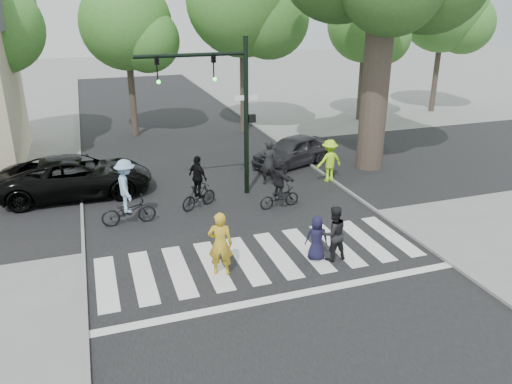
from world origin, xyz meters
The scene contains 21 objects.
ground centered at (0.00, 0.00, 0.00)m, with size 120.00×120.00×0.00m, color gray.
road_stem centered at (0.00, 5.00, 0.01)m, with size 10.00×70.00×0.01m, color black.
road_cross centered at (0.00, 8.00, 0.01)m, with size 70.00×10.00×0.01m, color black.
curb_left centered at (-5.05, 5.00, 0.05)m, with size 0.10×70.00×0.10m, color gray.
curb_right centered at (5.05, 5.00, 0.05)m, with size 0.10×70.00×0.10m, color gray.
crosswalk centered at (0.00, 0.66, 0.01)m, with size 10.00×3.85×0.01m.
traffic_signal centered at (0.35, 6.20, 3.90)m, with size 4.45×0.29×6.00m.
bg_tree_2 centered at (-1.76, 16.62, 5.78)m, with size 5.04×4.80×8.40m.
bg_tree_3 centered at (4.31, 15.27, 6.94)m, with size 6.30×6.00×10.20m.
bg_tree_4 centered at (12.23, 16.12, 5.64)m, with size 4.83×4.60×8.15m.
bg_tree_5 centered at (18.27, 16.69, 6.36)m, with size 5.67×5.40×9.30m.
pedestrian_woman centered at (-1.40, 0.46, 0.94)m, with size 0.69×0.45×1.88m, color gold.
pedestrian_child centered at (1.49, 0.40, 0.68)m, with size 0.67×0.43×1.37m, color #181634.
pedestrian_adult centered at (1.94, 0.23, 0.85)m, with size 0.82×0.64×1.69m, color black.
cyclist_left centered at (-3.51, 4.69, 1.00)m, with size 1.83×1.20×2.31m.
cyclist_mid centered at (-0.93, 5.31, 0.82)m, with size 1.57×1.07×2.00m.
cyclist_right centered at (1.89, 4.40, 0.88)m, with size 1.60×1.49×1.98m.
car_suv centered at (-5.12, 8.10, 0.79)m, with size 2.62×5.67×1.58m, color black.
car_grey centered at (4.30, 8.91, 0.69)m, with size 1.63×4.06×1.38m, color #2F2F34.
bystander_hivis centered at (4.90, 6.41, 0.90)m, with size 1.17×0.67×1.80m, color #B3FF1F.
bystander_dark centered at (2.36, 6.89, 0.94)m, with size 0.69×0.45×1.89m, color black.
Camera 1 is at (-4.42, -11.45, 7.23)m, focal length 35.00 mm.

